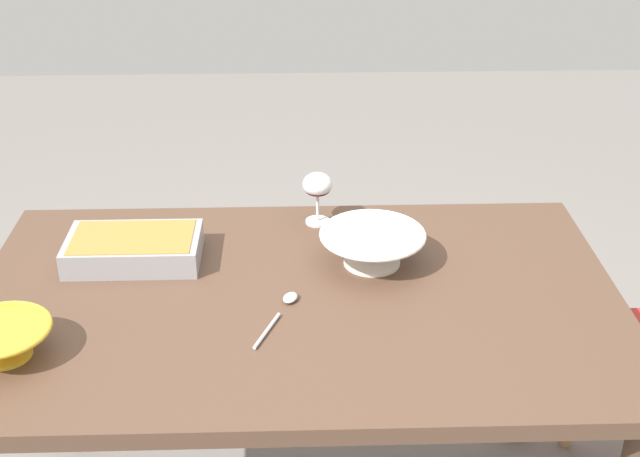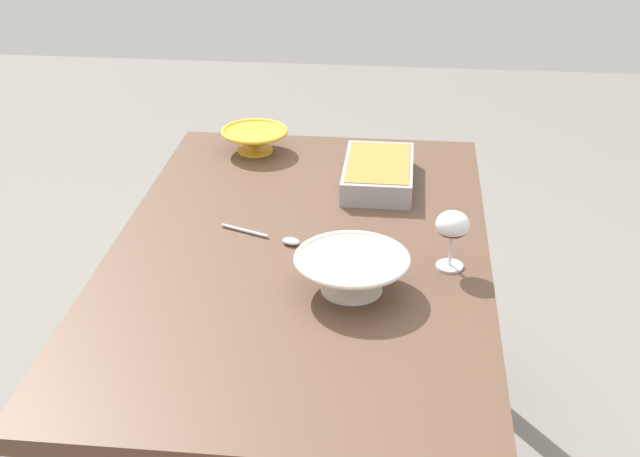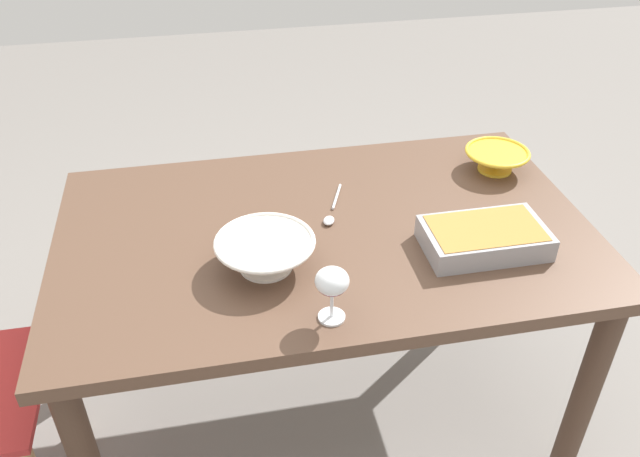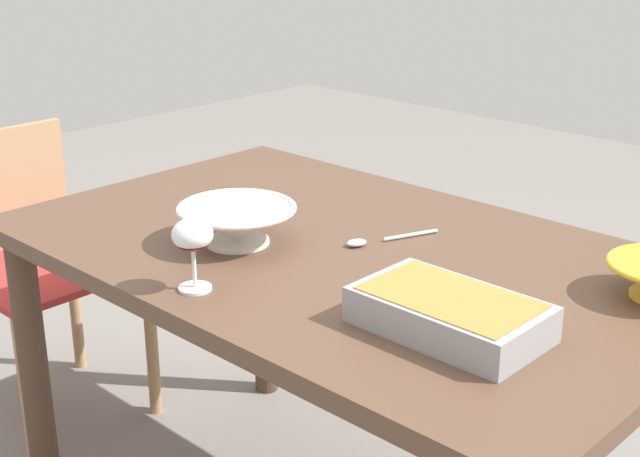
% 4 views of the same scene
% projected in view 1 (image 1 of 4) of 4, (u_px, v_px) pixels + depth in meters
% --- Properties ---
extents(dining_table, '(1.44, 0.89, 0.76)m').
position_uv_depth(dining_table, '(300.00, 333.00, 1.94)').
color(dining_table, brown).
rests_on(dining_table, ground_plane).
extents(wine_glass, '(0.08, 0.08, 0.14)m').
position_uv_depth(wine_glass, '(319.00, 187.00, 2.15)').
color(wine_glass, white).
rests_on(wine_glass, dining_table).
extents(casserole_dish, '(0.31, 0.18, 0.06)m').
position_uv_depth(casserole_dish, '(136.00, 247.00, 2.01)').
color(casserole_dish, '#99999E').
rests_on(casserole_dish, dining_table).
extents(mixing_bowl, '(0.20, 0.20, 0.07)m').
position_uv_depth(mixing_bowl, '(5.00, 339.00, 1.67)').
color(mixing_bowl, yellow).
rests_on(mixing_bowl, dining_table).
extents(small_bowl, '(0.25, 0.25, 0.08)m').
position_uv_depth(small_bowl, '(374.00, 246.00, 1.99)').
color(small_bowl, white).
rests_on(small_bowl, dining_table).
extents(serving_spoon, '(0.10, 0.21, 0.01)m').
position_uv_depth(serving_spoon, '(285.00, 307.00, 1.83)').
color(serving_spoon, silver).
rests_on(serving_spoon, dining_table).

